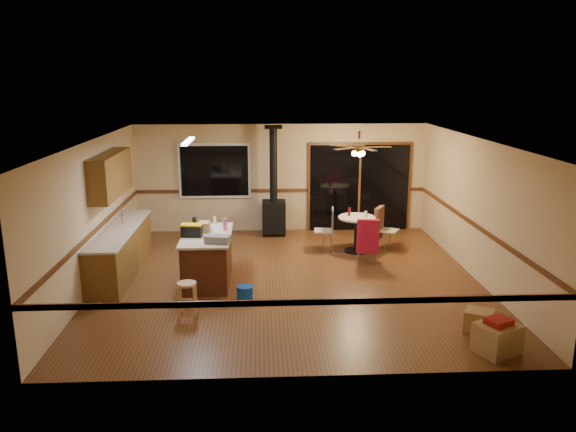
{
  "coord_description": "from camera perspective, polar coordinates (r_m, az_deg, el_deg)",
  "views": [
    {
      "loc": [
        -0.52,
        -9.89,
        3.69
      ],
      "look_at": [
        0.0,
        0.3,
        1.15
      ],
      "focal_mm": 35.0,
      "sensor_mm": 36.0,
      "label": 1
    }
  ],
  "objects": [
    {
      "name": "glass_cream",
      "position": [
        12.04,
        7.9,
        0.19
      ],
      "size": [
        0.07,
        0.07,
        0.14
      ],
      "primitive_type": "cylinder",
      "rotation": [
        0.0,
        0.0,
        -0.14
      ],
      "color": "beige",
      "rests_on": "dining_table"
    },
    {
      "name": "wall_front",
      "position": [
        6.84,
        1.62,
        -6.48
      ],
      "size": [
        7.0,
        0.0,
        7.0
      ],
      "primitive_type": "plane",
      "rotation": [
        -1.57,
        0.0,
        0.0
      ],
      "color": "tan",
      "rests_on": "ground"
    },
    {
      "name": "wall_right",
      "position": [
        10.94,
        18.72,
        0.61
      ],
      "size": [
        0.0,
        7.0,
        7.0
      ],
      "primitive_type": "plane",
      "rotation": [
        1.57,
        0.0,
        -1.57
      ],
      "color": "tan",
      "rests_on": "ground"
    },
    {
      "name": "glass_red",
      "position": [
        12.12,
        6.25,
        0.44
      ],
      "size": [
        0.09,
        0.09,
        0.18
      ],
      "primitive_type": "cylinder",
      "rotation": [
        0.0,
        0.0,
        -0.42
      ],
      "color": "#590C14",
      "rests_on": "dining_table"
    },
    {
      "name": "box_small_red",
      "position": [
        8.26,
        20.62,
        -9.99
      ],
      "size": [
        0.41,
        0.39,
        0.09
      ],
      "primitive_type": "cube",
      "rotation": [
        0.0,
        0.0,
        0.47
      ],
      "color": "maroon",
      "rests_on": "box_corner_a"
    },
    {
      "name": "bottle_pink",
      "position": [
        10.5,
        -6.43,
        -0.88
      ],
      "size": [
        0.09,
        0.09,
        0.23
      ],
      "primitive_type": "cylinder",
      "rotation": [
        0.0,
        0.0,
        -0.33
      ],
      "color": "#D84C8C",
      "rests_on": "kitchen_island"
    },
    {
      "name": "bottle_white",
      "position": [
        10.97,
        -7.44,
        -0.44
      ],
      "size": [
        0.05,
        0.05,
        0.16
      ],
      "primitive_type": "cylinder",
      "rotation": [
        0.0,
        0.0,
        -0.02
      ],
      "color": "white",
      "rests_on": "kitchen_island"
    },
    {
      "name": "countertop",
      "position": [
        11.09,
        -16.8,
        -1.31
      ],
      "size": [
        0.64,
        3.04,
        0.04
      ],
      "primitive_type": "cube",
      "color": "beige",
      "rests_on": "lower_cabinets"
    },
    {
      "name": "chair_rail",
      "position": [
        10.26,
        0.08,
        -1.22
      ],
      "size": [
        7.0,
        7.0,
        0.08
      ],
      "primitive_type": null,
      "color": "#512D14",
      "rests_on": "ground"
    },
    {
      "name": "kitchen_island",
      "position": [
        10.45,
        -8.18,
        -4.21
      ],
      "size": [
        0.88,
        1.68,
        0.9
      ],
      "color": "#4A2212",
      "rests_on": "ground"
    },
    {
      "name": "chair_near",
      "position": [
        11.3,
        8.11,
        -2.05
      ],
      "size": [
        0.48,
        0.51,
        0.7
      ],
      "color": "tan",
      "rests_on": "ground"
    },
    {
      "name": "bar_stool",
      "position": [
        9.09,
        -10.2,
        -8.31
      ],
      "size": [
        0.33,
        0.33,
        0.55
      ],
      "primitive_type": "cylinder",
      "rotation": [
        0.0,
        0.0,
        0.11
      ],
      "color": "tan",
      "rests_on": "floor"
    },
    {
      "name": "box_under_window",
      "position": [
        13.32,
        -8.04,
        -1.4
      ],
      "size": [
        0.58,
        0.53,
        0.37
      ],
      "primitive_type": "cube",
      "rotation": [
        0.0,
        0.0,
        -0.4
      ],
      "color": "#9C7645",
      "rests_on": "floor"
    },
    {
      "name": "sliding_door",
      "position": [
        13.81,
        7.24,
        2.85
      ],
      "size": [
        2.52,
        0.1,
        2.1
      ],
      "primitive_type": "cube",
      "color": "black",
      "rests_on": "ground"
    },
    {
      "name": "ceiling",
      "position": [
        9.96,
        0.09,
        7.7
      ],
      "size": [
        7.0,
        7.0,
        0.0
      ],
      "primitive_type": "plane",
      "rotation": [
        3.14,
        0.0,
        0.0
      ],
      "color": "silver",
      "rests_on": "ground"
    },
    {
      "name": "dining_table",
      "position": [
        12.14,
        6.98,
        -1.23
      ],
      "size": [
        0.8,
        0.8,
        0.78
      ],
      "color": "black",
      "rests_on": "ground"
    },
    {
      "name": "bottle_dark",
      "position": [
        10.46,
        -9.46,
        -0.87
      ],
      "size": [
        0.09,
        0.09,
        0.29
      ],
      "primitive_type": "cylinder",
      "rotation": [
        0.0,
        0.0,
        0.04
      ],
      "color": "black",
      "rests_on": "kitchen_island"
    },
    {
      "name": "wall_back",
      "position": [
        13.61,
        -0.68,
        3.87
      ],
      "size": [
        7.0,
        0.0,
        7.0
      ],
      "primitive_type": "plane",
      "rotation": [
        1.57,
        0.0,
        0.0
      ],
      "color": "tan",
      "rests_on": "ground"
    },
    {
      "name": "lower_cabinets",
      "position": [
        11.22,
        -16.64,
        -3.52
      ],
      "size": [
        0.6,
        3.0,
        0.86
      ],
      "primitive_type": "cube",
      "color": "brown",
      "rests_on": "ground"
    },
    {
      "name": "wall_left",
      "position": [
        10.6,
        -19.16,
        0.16
      ],
      "size": [
        0.0,
        7.0,
        7.0
      ],
      "primitive_type": "plane",
      "rotation": [
        1.57,
        0.0,
        1.57
      ],
      "color": "tan",
      "rests_on": "ground"
    },
    {
      "name": "chair_left",
      "position": [
        12.12,
        4.14,
        -0.88
      ],
      "size": [
        0.44,
        0.44,
        0.51
      ],
      "color": "tan",
      "rests_on": "ground"
    },
    {
      "name": "window",
      "position": [
        13.56,
        -7.47,
        4.57
      ],
      "size": [
        1.72,
        0.1,
        1.32
      ],
      "primitive_type": "cube",
      "color": "black",
      "rests_on": "ground"
    },
    {
      "name": "box_corner_b",
      "position": [
        8.95,
        18.83,
        -10.04
      ],
      "size": [
        0.52,
        0.5,
        0.32
      ],
      "primitive_type": "cube",
      "rotation": [
        0.0,
        0.0,
        -0.51
      ],
      "color": "#9C7645",
      "rests_on": "floor"
    },
    {
      "name": "floor",
      "position": [
        10.57,
        0.08,
        -6.46
      ],
      "size": [
        7.0,
        7.0,
        0.0
      ],
      "primitive_type": "plane",
      "color": "#5A3319",
      "rests_on": "ground"
    },
    {
      "name": "toolbox_yellow_lid",
      "position": [
        10.17,
        -9.78,
        -0.89
      ],
      "size": [
        0.38,
        0.23,
        0.03
      ],
      "primitive_type": "cube",
      "rotation": [
        0.0,
        0.0,
        -0.09
      ],
      "color": "gold",
      "rests_on": "toolbox_black"
    },
    {
      "name": "box_on_island",
      "position": [
        10.47,
        -8.53,
        -1.11
      ],
      "size": [
        0.21,
        0.28,
        0.18
      ],
      "primitive_type": "cube",
      "rotation": [
        0.0,
        0.0,
        -0.05
      ],
      "color": "#9C7645",
      "rests_on": "kitchen_island"
    },
    {
      "name": "upper_cabinets",
      "position": [
        11.1,
        -17.56,
        4.05
      ],
      "size": [
        0.35,
        2.0,
        0.8
      ],
      "primitive_type": "cube",
      "color": "brown",
      "rests_on": "ground"
    },
    {
      "name": "ceiling_fan",
      "position": [
        11.81,
        7.22,
        6.69
      ],
      "size": [
        0.24,
        0.24,
        0.55
      ],
      "color": "brown",
      "rests_on": "ceiling"
    },
    {
      "name": "wood_stove",
      "position": [
        13.28,
        -1.46,
        1.09
      ],
      "size": [
        0.55,
        0.5,
        2.52
      ],
      "color": "black",
      "rests_on": "ground"
    },
    {
      "name": "toolbox_grey",
      "position": [
        9.76,
        -7.15,
        -2.35
      ],
      "size": [
        0.47,
        0.33,
        0.13
      ],
      "primitive_type": "cube",
      "rotation": [
        0.0,
        0.0,
        -0.25
      ],
      "color": "slate",
      "rests_on": "kitchen_island"
    },
    {
      "name": "chair_right",
      "position": [
        12.35,
        9.34,
        -0.71
      ],
      "size": [
        0.6,
        0.59,
        0.7
      ],
      "color": "tan",
      "rests_on": "ground"
    },
    {
      "name": "box_corner_a",
      "position": [
        8.37,
        20.47,
        -11.57
      ],
      "size": [
        0.7,
        0.66,
        0.42
      ],
      "primitive_type": "cube",
      "rotation": [
        0.0,
        0.0,
        0.47
      ],
      "color": "#9C7645",
      "rests_on": "floor"
    },
    {
      "name": "blue_bucket",
      "position": [
        9.66,
        -4.41,
        -7.77
      ],
      "size": [
        0.29,
        0.29,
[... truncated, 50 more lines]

